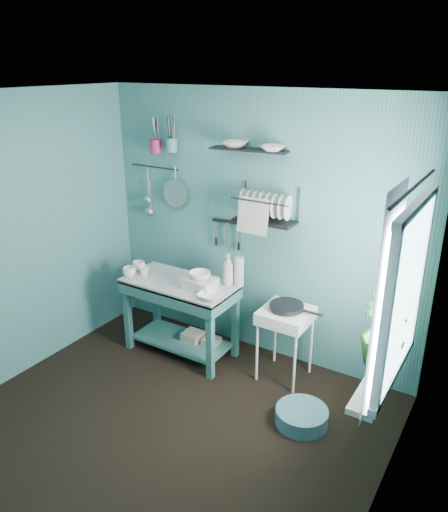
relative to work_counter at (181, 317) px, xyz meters
The scene contains 35 objects.
floor 1.22m from the work_counter, 61.62° to the right, with size 3.20×3.20×0.00m, color black.
ceiling 2.42m from the work_counter, 61.62° to the right, with size 3.20×3.20×0.00m, color silver.
wall_back 1.14m from the work_counter, 41.02° to the left, with size 3.20×3.20×0.00m, color #3A7477.
wall_left 1.70m from the work_counter, 135.78° to the right, with size 3.00×3.00×0.00m, color #3A7477.
wall_right 2.54m from the work_counter, 25.38° to the right, with size 3.00×3.00×0.00m, color #3A7477.
work_counter is the anchor object (origin of this frame).
mug_left 0.66m from the work_counter, 161.57° to the right, with size 0.12×0.12×0.10m, color white.
mug_mid 0.57m from the work_counter, behind, with size 0.10×0.10×0.09m, color white.
mug_right 0.66m from the work_counter, behind, with size 0.12×0.12×0.10m, color white.
wash_tub 0.50m from the work_counter, ahead, with size 0.28×0.22×0.10m, color beige.
tub_bowl 0.57m from the work_counter, ahead, with size 0.20×0.20×0.06m, color white.
soap_bottle 0.70m from the work_counter, 25.46° to the left, with size 0.12×0.12×0.30m, color beige.
water_bottle 0.77m from the work_counter, 22.93° to the left, with size 0.09×0.09×0.28m, color #ACBAC0.
counter_bowl 0.62m from the work_counter, 18.43° to the right, with size 0.22×0.22×0.05m, color white.
hotplate_stand 1.05m from the work_counter, ahead, with size 0.42×0.42×0.68m, color white.
frying_pan 1.10m from the work_counter, ahead, with size 0.30×0.30×0.04m, color black.
knife_strip 1.03m from the work_counter, 60.11° to the left, with size 0.32×0.02×0.03m, color black.
dish_rack 1.39m from the work_counter, 26.46° to the left, with size 0.55×0.24×0.32m, color black.
upper_shelf 1.73m from the work_counter, 36.37° to the left, with size 0.70×0.18×0.01m, color black.
shelf_bowl_left 1.79m from the work_counter, 45.18° to the left, with size 0.21×0.21×0.05m, color white.
shelf_bowl_right 1.83m from the work_counter, 26.96° to the left, with size 0.20×0.20×0.05m, color white.
utensil_cup_magenta 1.68m from the work_counter, 143.41° to the left, with size 0.11×0.11×0.13m, color #B12057.
utensil_cup_teal 1.66m from the work_counter, 130.61° to the left, with size 0.11×0.11×0.13m, color teal.
colander 1.22m from the work_counter, 128.57° to the left, with size 0.28×0.28×0.03m, color #999BA1.
ladle_outer 1.42m from the work_counter, 147.69° to the left, with size 0.01×0.01×0.30m, color #999BA1.
ladle_inner 1.31m from the work_counter, 146.98° to the left, with size 0.01×0.01×0.30m, color #999BA1.
hook_rail 1.52m from the work_counter, 143.34° to the left, with size 0.01×0.01×0.60m, color black.
window_glass 2.44m from the work_counter, 14.95° to the right, with size 1.10×1.10×0.00m, color white.
windowsill 2.17m from the work_counter, 15.54° to the right, with size 0.16×0.95×0.04m, color white.
curtain 2.49m from the work_counter, 22.79° to the right, with size 1.35×1.35×0.00m, color silver.
curtain_rod 2.74m from the work_counter, 15.26° to the right, with size 0.02×0.02×1.05m, color black.
potted_plant 2.19m from the work_counter, 14.05° to the right, with size 0.28×0.28×0.50m, color #306F2C.
storage_tin_large 0.29m from the work_counter, 26.57° to the left, with size 0.18×0.18×0.22m, color gray.
storage_tin_small 0.42m from the work_counter, 14.93° to the left, with size 0.15×0.15×0.20m, color gray.
floor_basin 1.52m from the work_counter, 13.80° to the right, with size 0.42×0.42×0.13m, color teal.
Camera 1 is at (2.07, -2.40, 2.69)m, focal length 35.00 mm.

